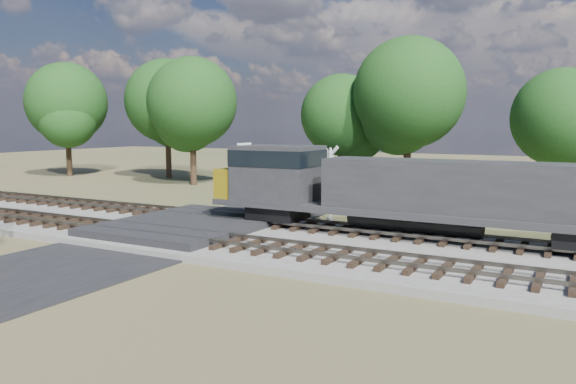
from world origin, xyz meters
The scene contains 9 objects.
ground centered at (0.00, 0.00, 0.00)m, with size 160.00×160.00×0.00m, color #444F2A.
ballast_bed centered at (10.00, 0.50, 0.15)m, with size 140.00×10.00×0.30m, color gray.
road centered at (0.00, 0.00, 0.04)m, with size 7.00×60.00×0.08m, color black.
crossing_panel centered at (0.00, 0.50, 0.32)m, with size 7.00×9.00×0.62m, color #262628.
track_near centered at (3.12, -2.00, 0.41)m, with size 140.00×2.60×0.33m.
track_far centered at (3.12, 3.00, 0.41)m, with size 140.00×2.60×0.33m.
crossing_signal_far centered at (4.77, 6.42, 1.75)m, with size 1.69×0.42×4.22m.
equipment_shed centered at (8.23, 9.02, 1.33)m, with size 4.89×4.89×2.63m.
treeline centered at (3.68, 19.40, 7.10)m, with size 79.58×12.07×11.74m.
Camera 1 is at (17.29, -21.23, 5.36)m, focal length 35.00 mm.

